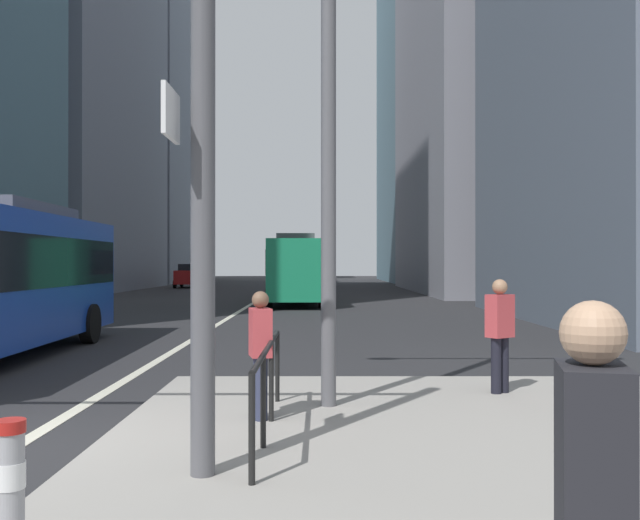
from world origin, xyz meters
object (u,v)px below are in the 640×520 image
at_px(pedestrian_walking, 260,349).
at_px(street_lamp_post, 328,20).
at_px(city_bus_red_receding, 296,267).
at_px(bollard_left, 9,485).
at_px(car_oncoming_mid, 189,276).
at_px(pedestrian_waiting, 499,330).
at_px(car_receding_near, 321,275).
at_px(pedestrian_far, 593,514).

bearing_deg(pedestrian_walking, street_lamp_post, 43.44).
height_order(city_bus_red_receding, bollard_left, city_bus_red_receding).
xyz_separation_m(car_oncoming_mid, bollard_left, (8.79, -53.31, -0.33)).
bearing_deg(pedestrian_waiting, city_bus_red_receding, 98.54).
relative_size(city_bus_red_receding, street_lamp_post, 1.47).
xyz_separation_m(city_bus_red_receding, car_receding_near, (1.37, 24.64, -0.85)).
xyz_separation_m(bollard_left, pedestrian_waiting, (4.58, 5.84, 0.41)).
distance_m(car_receding_near, pedestrian_far, 57.87).
bearing_deg(city_bus_red_receding, pedestrian_walking, -88.99).
height_order(car_receding_near, pedestrian_walking, car_receding_near).
bearing_deg(car_oncoming_mid, street_lamp_post, -77.36).
height_order(street_lamp_post, pedestrian_far, street_lamp_post).
height_order(car_oncoming_mid, street_lamp_post, street_lamp_post).
height_order(car_receding_near, street_lamp_post, street_lamp_post).
height_order(pedestrian_waiting, pedestrian_far, pedestrian_far).
height_order(city_bus_red_receding, pedestrian_waiting, city_bus_red_receding).
distance_m(city_bus_red_receding, street_lamp_post, 26.70).
relative_size(car_oncoming_mid, pedestrian_waiting, 2.69).
relative_size(car_receding_near, street_lamp_post, 0.52).
bearing_deg(car_receding_near, car_oncoming_mid, -166.11).
distance_m(car_oncoming_mid, car_receding_near, 11.23).
height_order(pedestrian_waiting, pedestrian_walking, pedestrian_waiting).
height_order(city_bus_red_receding, pedestrian_walking, city_bus_red_receding).
distance_m(bollard_left, pedestrian_walking, 4.32).
xyz_separation_m(pedestrian_waiting, pedestrian_far, (-1.63, -7.69, 0.07)).
bearing_deg(car_oncoming_mid, pedestrian_walking, -78.49).
distance_m(pedestrian_waiting, pedestrian_far, 7.87).
bearing_deg(pedestrian_waiting, street_lamp_post, -159.97).
height_order(street_lamp_post, pedestrian_waiting, street_lamp_post).
relative_size(city_bus_red_receding, bollard_left, 12.84).
xyz_separation_m(street_lamp_post, pedestrian_waiting, (2.51, 0.92, -4.21)).
bearing_deg(street_lamp_post, pedestrian_far, -82.59).
bearing_deg(car_oncoming_mid, pedestrian_far, -77.99).
distance_m(car_oncoming_mid, pedestrian_waiting, 49.32).
height_order(car_receding_near, pedestrian_far, car_receding_near).
relative_size(street_lamp_post, pedestrian_waiting, 4.82).
relative_size(bollard_left, pedestrian_waiting, 0.55).
bearing_deg(bollard_left, pedestrian_walking, 73.45).
bearing_deg(bollard_left, street_lamp_post, 67.23).
distance_m(car_oncoming_mid, pedestrian_far, 56.40).
height_order(bollard_left, pedestrian_far, pedestrian_far).
bearing_deg(city_bus_red_receding, pedestrian_far, -86.21).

